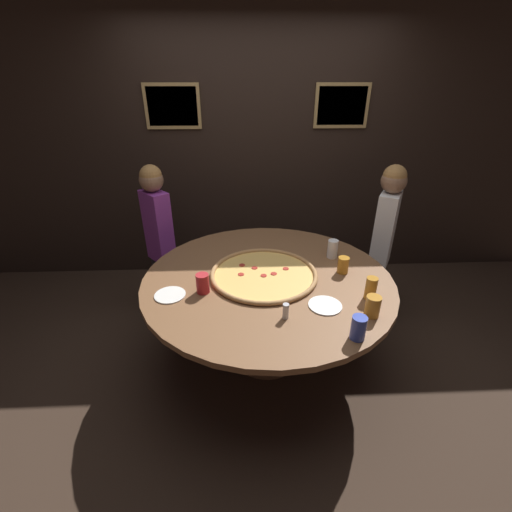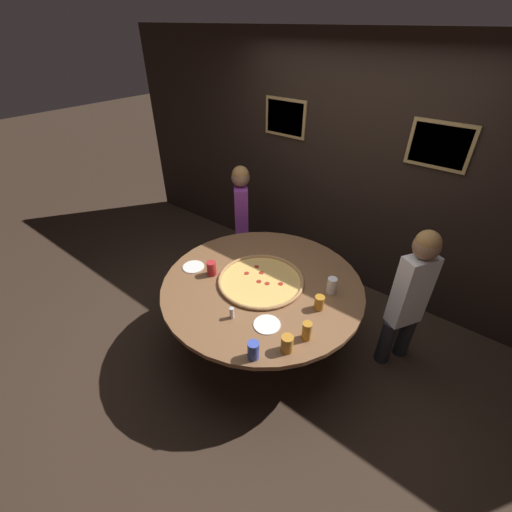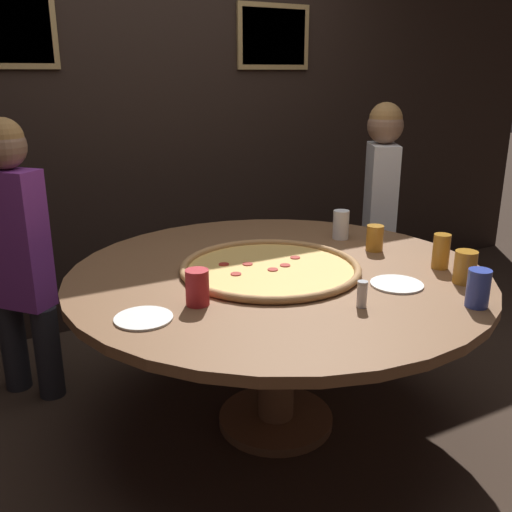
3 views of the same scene
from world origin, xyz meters
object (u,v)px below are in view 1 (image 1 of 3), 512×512
object	(u,v)px
drink_cup_beside_pizza	(333,249)
drink_cup_front_edge	(203,283)
drink_cup_far_left	(358,328)
dining_table	(267,290)
diner_far_left	(384,233)
drink_cup_near_right	(343,265)
drink_cup_by_shaker	(371,288)
diner_centre_back	(158,230)
drink_cup_centre_back	(373,306)
white_plate_beside_cup	(170,295)
white_plate_right_side	(325,305)
giant_pizza	(264,274)
condiment_shaker	(286,311)

from	to	relation	value
drink_cup_beside_pizza	drink_cup_front_edge	size ratio (longest dim) A/B	1.09
drink_cup_far_left	drink_cup_front_edge	distance (m)	1.00
dining_table	diner_far_left	distance (m)	1.25
drink_cup_near_right	drink_cup_beside_pizza	bearing A→B (deg)	94.56
drink_cup_near_right	diner_far_left	xyz separation A→B (m)	(0.53, 0.59, -0.02)
drink_cup_far_left	drink_cup_by_shaker	world-z (taller)	drink_cup_by_shaker
drink_cup_beside_pizza	diner_far_left	distance (m)	0.65
drink_cup_beside_pizza	diner_centre_back	distance (m)	1.55
drink_cup_front_edge	drink_cup_centre_back	bearing A→B (deg)	-16.18
drink_cup_near_right	white_plate_beside_cup	world-z (taller)	drink_cup_near_right
drink_cup_centre_back	white_plate_right_side	xyz separation A→B (m)	(-0.25, 0.11, -0.06)
drink_cup_centre_back	white_plate_beside_cup	world-z (taller)	drink_cup_centre_back
dining_table	white_plate_right_side	xyz separation A→B (m)	(0.33, -0.37, 0.12)
drink_cup_far_left	diner_centre_back	bearing A→B (deg)	132.69
drink_cup_by_shaker	white_plate_right_side	distance (m)	0.32
giant_pizza	diner_centre_back	bearing A→B (deg)	138.49
drink_cup_by_shaker	diner_far_left	bearing A→B (deg)	64.31
white_plate_right_side	drink_cup_centre_back	bearing A→B (deg)	-22.75
drink_cup_beside_pizza	drink_cup_front_edge	bearing A→B (deg)	-154.94
drink_cup_near_right	drink_cup_centre_back	bearing A→B (deg)	-86.00
white_plate_beside_cup	drink_cup_centre_back	bearing A→B (deg)	-12.11
giant_pizza	white_plate_beside_cup	xyz separation A→B (m)	(-0.62, -0.22, -0.01)
white_plate_beside_cup	white_plate_right_side	world-z (taller)	same
drink_cup_beside_pizza	drink_cup_by_shaker	bearing A→B (deg)	-79.66
drink_cup_front_edge	drink_cup_by_shaker	xyz separation A→B (m)	(1.06, -0.12, 0.01)
drink_cup_by_shaker	drink_cup_centre_back	world-z (taller)	drink_cup_by_shaker
giant_pizza	drink_cup_centre_back	distance (m)	0.78
drink_cup_far_left	condiment_shaker	world-z (taller)	drink_cup_far_left
giant_pizza	drink_cup_beside_pizza	distance (m)	0.61
dining_table	drink_cup_near_right	size ratio (longest dim) A/B	14.59
dining_table	white_plate_right_side	distance (m)	0.51
dining_table	drink_cup_by_shaker	bearing A→B (deg)	-25.35
dining_table	giant_pizza	bearing A→B (deg)	152.66
dining_table	drink_cup_centre_back	size ratio (longest dim) A/B	13.41
dining_table	giant_pizza	world-z (taller)	giant_pizza
white_plate_beside_cup	diner_centre_back	bearing A→B (deg)	105.38
condiment_shaker	white_plate_right_side	bearing A→B (deg)	22.35
giant_pizza	diner_centre_back	world-z (taller)	diner_centre_back
diner_centre_back	diner_far_left	distance (m)	2.01
drink_cup_front_edge	drink_cup_centre_back	distance (m)	1.06
condiment_shaker	giant_pizza	bearing A→B (deg)	101.05
giant_pizza	drink_cup_near_right	distance (m)	0.57
dining_table	white_plate_beside_cup	size ratio (longest dim) A/B	8.80
drink_cup_near_right	condiment_shaker	xyz separation A→B (m)	(-0.47, -0.51, -0.01)
drink_cup_beside_pizza	white_plate_beside_cup	xyz separation A→B (m)	(-1.17, -0.48, -0.07)
drink_cup_by_shaker	white_plate_right_side	bearing A→B (deg)	-166.64
dining_table	condiment_shaker	size ratio (longest dim) A/B	18.11
diner_far_left	drink_cup_by_shaker	bearing A→B (deg)	4.46
drink_cup_front_edge	diner_far_left	distance (m)	1.71
giant_pizza	drink_cup_far_left	size ratio (longest dim) A/B	5.53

